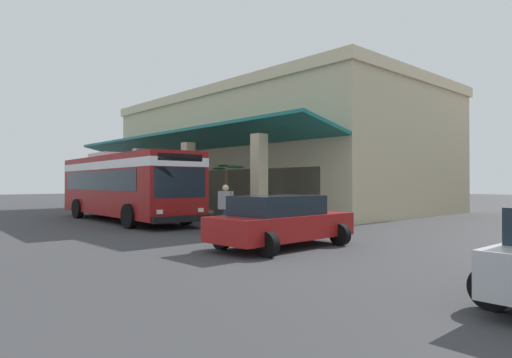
% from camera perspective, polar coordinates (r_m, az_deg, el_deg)
% --- Properties ---
extents(ground, '(120.00, 120.00, 0.00)m').
position_cam_1_polar(ground, '(26.03, -0.04, -4.57)').
color(ground, '#38383A').
extents(curb_strip, '(26.42, 0.50, 0.12)m').
position_cam_1_polar(curb_strip, '(25.37, -13.35, -4.52)').
color(curb_strip, '#9E998E').
rests_on(curb_strip, ground).
extents(plaza_building, '(22.32, 15.79, 7.80)m').
position_cam_1_polar(plaza_building, '(31.22, 2.33, 3.27)').
color(plaza_building, '#C6B793').
rests_on(plaza_building, ground).
extents(transit_bus, '(11.35, 3.28, 3.34)m').
position_cam_1_polar(transit_bus, '(22.11, -16.80, -0.45)').
color(transit_bus, maroon).
rests_on(transit_bus, ground).
extents(parked_sedan_red, '(2.51, 4.44, 1.47)m').
position_cam_1_polar(parked_sedan_red, '(12.41, 3.30, -5.49)').
color(parked_sedan_red, maroon).
rests_on(parked_sedan_red, ground).
extents(pedestrian, '(0.69, 0.40, 1.77)m').
position_cam_1_polar(pedestrian, '(15.93, -4.00, -3.49)').
color(pedestrian, navy).
rests_on(pedestrian, ground).
extents(potted_palm, '(1.53, 1.75, 2.77)m').
position_cam_1_polar(potted_palm, '(21.62, -3.90, -3.58)').
color(potted_palm, '#4C4742').
rests_on(potted_palm, ground).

